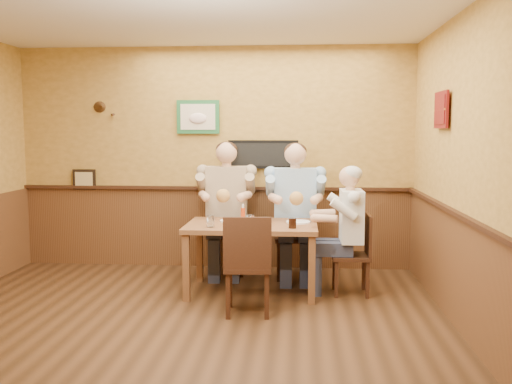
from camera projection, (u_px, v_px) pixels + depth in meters
room at (189, 138)px, 4.90m from camera, size 5.02×5.03×2.81m
dining_table at (252, 232)px, 6.14m from camera, size 1.40×0.90×0.75m
chair_back_left at (227, 232)px, 6.97m from camera, size 0.49×0.49×1.02m
chair_back_right at (295, 236)px, 6.77m from camera, size 0.48×0.48×1.01m
chair_right_end at (351, 254)px, 6.09m from camera, size 0.40×0.40×0.87m
chair_near_side at (248, 264)px, 5.44m from camera, size 0.47×0.47×0.96m
diner_tan_shirt at (227, 215)px, 6.95m from camera, size 0.70×0.70×1.45m
diner_blue_polo at (295, 218)px, 6.74m from camera, size 0.69×0.69×1.44m
diner_white_elder at (351, 237)px, 6.07m from camera, size 0.58×0.58×1.24m
water_glass_left at (210, 221)px, 5.92m from camera, size 0.10×0.10×0.12m
water_glass_mid at (250, 221)px, 5.89m from camera, size 0.09×0.09×0.13m
cola_tumbler at (292, 223)px, 5.85m from camera, size 0.10×0.10×0.10m
hot_sauce_bottle at (243, 215)px, 6.15m from camera, size 0.05×0.05×0.19m
salt_shaker at (249, 220)px, 6.10m from camera, size 0.04×0.04×0.09m
pepper_shaker at (248, 219)px, 6.18m from camera, size 0.04×0.04×0.08m
plate_far_left at (232, 221)px, 6.27m from camera, size 0.31×0.31×0.02m
plate_far_right at (298, 222)px, 6.20m from camera, size 0.27×0.27×0.02m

